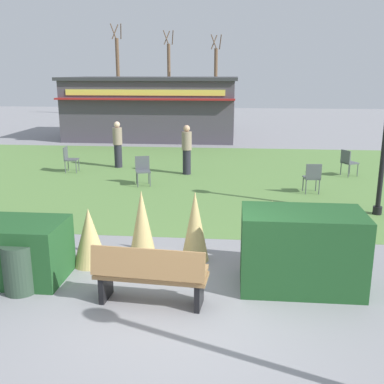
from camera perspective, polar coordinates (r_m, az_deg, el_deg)
The scene contains 21 objects.
ground_plane at distance 6.91m, azimuth -0.70°, elevation -14.79°, with size 80.00×80.00×0.00m, color gray.
lawn_patch at distance 15.45m, azimuth 2.93°, elevation 1.98°, with size 36.00×12.00×0.01m, color #5B8442.
park_bench at distance 6.92m, azimuth -5.26°, elevation -10.31°, with size 1.74×0.66×0.95m.
hedge_left at distance 8.37m, azimuth -22.41°, elevation -6.72°, with size 2.06×1.10×1.00m, color #1E4C23.
hedge_right at distance 7.59m, azimuth 13.50°, elevation -7.05°, with size 1.93×1.10×1.28m, color #1E4C23.
ornamental_grass_behind_left at distance 8.42m, azimuth 0.38°, elevation -4.28°, with size 0.52×0.52×1.32m, color tan.
ornamental_grass_behind_right at distance 8.46m, azimuth -12.69°, elevation -5.48°, with size 0.62×0.62×1.07m, color tan.
ornamental_grass_behind_center at distance 8.42m, azimuth 9.83°, elevation -4.96°, with size 0.79×0.79×1.20m, color tan.
ornamental_grass_behind_far at distance 8.30m, azimuth -6.25°, elevation -4.45°, with size 0.55×0.55×1.38m, color tan.
trash_bin at distance 7.81m, azimuth -20.74°, elevation -8.90°, with size 0.52×0.52×0.80m, color #2D4233.
food_kiosk at distance 24.84m, azimuth -4.83°, elevation 10.49°, with size 8.89×5.38×3.18m.
cafe_chair_west at distance 14.23m, azimuth -6.17°, elevation 2.97°, with size 0.55×0.55×0.89m.
cafe_chair_east at distance 13.55m, azimuth 14.82°, elevation 1.97°, with size 0.47×0.47×0.89m.
cafe_chair_center at distance 16.56m, azimuth -15.12°, elevation 4.20°, with size 0.48×0.48×0.89m.
cafe_chair_north at distance 16.24m, azimuth 18.89°, elevation 3.72°, with size 0.60×0.60×0.89m.
person_strolling at distance 15.61m, azimuth -0.66°, elevation 5.34°, with size 0.34×0.34×1.69m.
person_standing at distance 16.99m, azimuth -9.26°, elevation 5.92°, with size 0.34×0.34×1.69m.
parked_car_west_slot at distance 33.08m, azimuth -4.81°, elevation 9.87°, with size 4.36×2.38×1.20m.
tree_left_bg at distance 37.75m, azimuth -9.22°, elevation 14.15°, with size 0.91×0.96×7.05m.
tree_right_bg at distance 38.26m, azimuth 2.98°, elevation 13.78°, with size 0.91×0.96×6.33m.
tree_center_bg at distance 39.98m, azimuth -2.89°, elevation 14.15°, with size 0.91×0.96×6.78m.
Camera 1 is at (0.66, -5.98, 3.40)m, focal length 42.69 mm.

